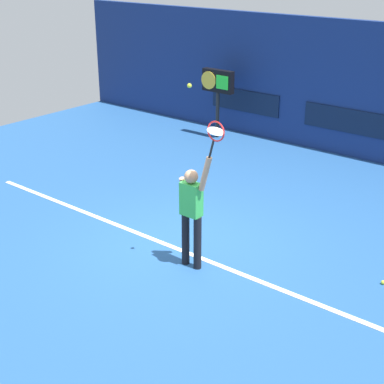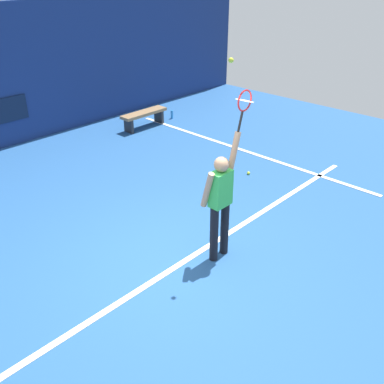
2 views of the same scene
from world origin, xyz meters
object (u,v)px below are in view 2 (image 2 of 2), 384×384
Objects in this scene: water_bottle at (172,114)px; spare_ball at (249,173)px; tennis_racket at (244,103)px; tennis_player at (220,199)px; court_bench at (144,116)px; tennis_ball at (231,60)px.

water_bottle is 3.53× the size of spare_ball.
spare_ball is (-1.52, -3.93, -0.09)m from water_bottle.
water_bottle is (3.77, 5.37, -2.25)m from tennis_racket.
tennis_player reaches higher than court_bench.
tennis_racket reaches higher than tennis_player.
tennis_player is 6.26m from court_bench.
tennis_ball is (-0.43, -0.07, 0.66)m from tennis_racket.
tennis_ball is at bearing -74.61° from tennis_player.
tennis_racket is 0.45× the size of court_bench.
tennis_racket is 6.94m from water_bottle.
spare_ball is (-0.45, -3.93, -0.30)m from court_bench.
water_bottle is 4.22m from spare_ball.
water_bottle is at bearing 52.41° from tennis_ball.
court_bench is (3.15, 5.37, -0.67)m from tennis_player.
tennis_ball is at bearing -127.59° from water_bottle.
tennis_player is at bearing -120.40° from court_bench.
tennis_player is 8.26× the size of water_bottle.
court_bench is (2.70, 5.37, -2.03)m from tennis_racket.
tennis_ball is 4.29m from spare_ball.
tennis_ball is 0.05× the size of court_bench.
tennis_ball is 7.46m from water_bottle.
spare_ball is at bearing -111.06° from water_bottle.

